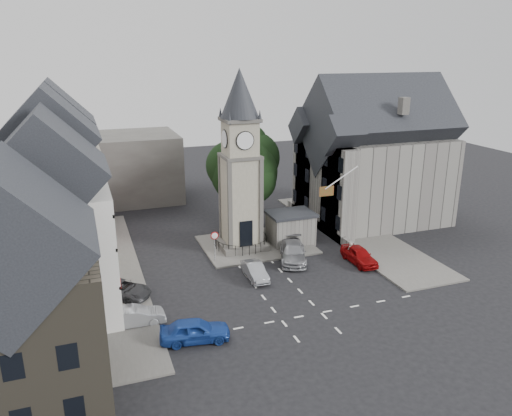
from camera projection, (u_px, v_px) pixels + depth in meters
name	position (u px, v px, depth m)	size (l,w,h in m)	color
ground	(272.00, 283.00, 39.50)	(120.00, 120.00, 0.00)	black
pavement_west	(104.00, 275.00, 40.84)	(6.00, 30.00, 0.14)	#595651
pavement_east	(353.00, 232.00, 50.52)	(6.00, 26.00, 0.14)	#595651
central_island	(256.00, 245.00, 47.14)	(10.00, 8.00, 0.16)	#595651
road_markings	(301.00, 316.00, 34.56)	(20.00, 8.00, 0.01)	silver
clock_tower	(240.00, 162.00, 44.22)	(4.86, 4.86, 16.25)	#4C4944
stone_shelter	(291.00, 228.00, 47.31)	(4.30, 3.30, 3.08)	slate
town_tree	(244.00, 162.00, 49.71)	(7.20, 7.20, 10.80)	black
warning_sign_post	(215.00, 241.00, 42.73)	(0.70, 0.19, 2.85)	black
terrace_pink	(58.00, 173.00, 46.88)	(8.10, 7.60, 12.80)	pink
terrace_cream	(56.00, 195.00, 39.70)	(8.10, 7.60, 12.80)	beige
terrace_tudor	(53.00, 233.00, 32.64)	(8.10, 7.60, 12.00)	silver
building_sw_stone	(17.00, 313.00, 24.34)	(8.60, 7.60, 10.40)	#433D32
backdrop_west	(93.00, 170.00, 59.56)	(20.00, 10.00, 8.00)	#4C4944
east_building	(372.00, 163.00, 52.50)	(14.40, 11.40, 12.60)	slate
east_boundary_wall	(320.00, 225.00, 51.30)	(0.40, 16.00, 0.90)	slate
flagpole	(341.00, 178.00, 43.55)	(3.68, 0.10, 2.74)	white
car_west_blue	(195.00, 330.00, 31.43)	(1.78, 4.42, 1.51)	#1C419E
car_west_silver	(135.00, 316.00, 33.27)	(1.39, 3.99, 1.32)	#A6A9AF
car_west_grey	(121.00, 289.00, 37.10)	(2.14, 4.64, 1.29)	#333336
car_island_silver	(255.00, 271.00, 40.19)	(1.33, 3.80, 1.25)	gray
car_island_east	(293.00, 252.00, 43.59)	(2.16, 5.31, 1.54)	gray
car_east_red	(359.00, 255.00, 43.04)	(1.71, 4.24, 1.45)	#910709
pedestrian	(350.00, 251.00, 43.65)	(0.60, 0.39, 1.64)	#AEA08F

